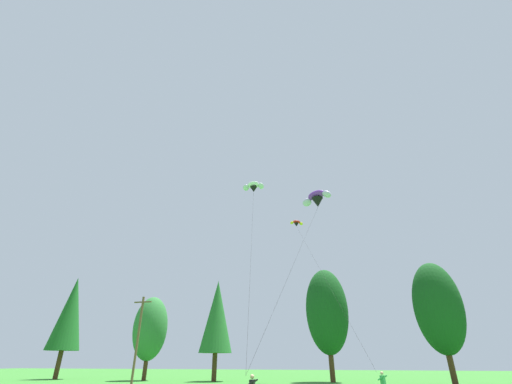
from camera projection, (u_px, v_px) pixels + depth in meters
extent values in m
cylinder|color=#472D19|center=(58.00, 365.00, 49.59)|extent=(0.67, 0.67, 3.77)
cone|color=#19561E|center=(70.00, 312.00, 52.83)|extent=(4.79, 4.79, 10.72)
cylinder|color=#472D19|center=(145.00, 369.00, 46.16)|extent=(0.57, 0.57, 2.72)
ellipsoid|color=#2D7033|center=(150.00, 328.00, 48.49)|extent=(4.72, 4.72, 8.50)
cylinder|color=#472D19|center=(214.00, 367.00, 44.34)|extent=(0.63, 0.63, 3.32)
cone|color=#236628|center=(217.00, 315.00, 47.19)|extent=(4.41, 4.41, 9.44)
cylinder|color=#472D19|center=(332.00, 366.00, 42.63)|extent=(0.64, 0.64, 3.48)
ellipsoid|color=#144719|center=(327.00, 311.00, 45.62)|extent=(5.54, 5.54, 10.88)
cylinder|color=#472D19|center=(452.00, 368.00, 37.11)|extent=(0.63, 0.63, 3.32)
ellipsoid|color=#144719|center=(438.00, 307.00, 39.96)|extent=(5.37, 5.37, 10.39)
cylinder|color=brown|center=(138.00, 339.00, 38.08)|extent=(0.26, 0.26, 9.14)
cube|color=brown|center=(143.00, 302.00, 39.85)|extent=(2.20, 0.14, 0.14)
sphere|color=tan|center=(252.00, 377.00, 18.01)|extent=(0.22, 0.22, 0.22)
cylinder|color=black|center=(251.00, 383.00, 17.68)|extent=(0.53, 0.10, 0.35)
cylinder|color=black|center=(253.00, 382.00, 18.09)|extent=(0.53, 0.10, 0.35)
cube|color=#2D8E47|center=(383.00, 380.00, 23.31)|extent=(0.37, 0.44, 0.60)
sphere|color=tan|center=(382.00, 373.00, 23.51)|extent=(0.22, 0.22, 0.22)
cylinder|color=#2D8E47|center=(381.00, 378.00, 23.22)|extent=(0.52, 0.29, 0.35)
cylinder|color=#2D8E47|center=(384.00, 378.00, 23.55)|extent=(0.52, 0.29, 0.35)
ellipsoid|color=purple|center=(316.00, 195.00, 36.21)|extent=(2.45, 2.21, 1.06)
ellipsoid|color=silver|center=(327.00, 194.00, 35.13)|extent=(1.40, 1.40, 1.25)
ellipsoid|color=silver|center=(307.00, 202.00, 36.95)|extent=(1.37, 1.41, 1.25)
cone|color=black|center=(318.00, 202.00, 35.90)|extent=(1.68, 1.68, 1.03)
cylinder|color=black|center=(294.00, 264.00, 26.88)|extent=(3.80, 13.45, 15.21)
ellipsoid|color=red|center=(296.00, 222.00, 51.43)|extent=(1.35, 1.18, 0.58)
ellipsoid|color=yellow|center=(301.00, 224.00, 51.51)|extent=(0.77, 0.78, 0.68)
ellipsoid|color=yellow|center=(292.00, 223.00, 51.17)|extent=(0.76, 0.77, 0.68)
cone|color=black|center=(296.00, 225.00, 51.29)|extent=(0.89, 0.89, 0.56)
cylinder|color=black|center=(322.00, 273.00, 37.44)|extent=(7.62, 19.99, 18.87)
ellipsoid|color=white|center=(253.00, 185.00, 43.04)|extent=(1.57, 1.08, 0.95)
ellipsoid|color=silver|center=(261.00, 186.00, 42.70)|extent=(1.01, 0.92, 1.05)
ellipsoid|color=silver|center=(246.00, 188.00, 43.13)|extent=(1.00, 0.93, 1.05)
cone|color=black|center=(254.00, 189.00, 42.85)|extent=(0.89, 0.89, 0.75)
cylinder|color=black|center=(251.00, 247.00, 30.39)|extent=(4.22, 17.14, 19.73)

